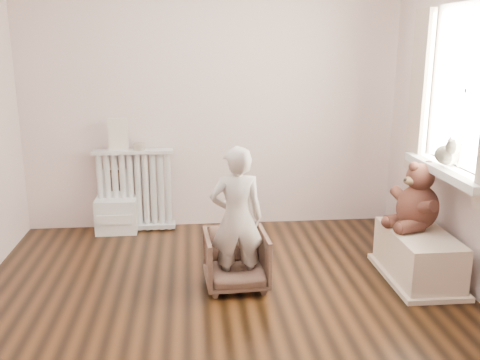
{
  "coord_description": "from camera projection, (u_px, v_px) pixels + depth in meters",
  "views": [
    {
      "loc": [
        -0.2,
        -3.33,
        1.79
      ],
      "look_at": [
        0.15,
        0.45,
        0.8
      ],
      "focal_mm": 40.0,
      "sensor_mm": 36.0,
      "label": 1
    }
  ],
  "objects": [
    {
      "name": "floor",
      "position": [
        224.0,
        309.0,
        3.68
      ],
      "size": [
        3.6,
        3.6,
        0.01
      ],
      "primitive_type": "cube",
      "color": "black",
      "rests_on": "ground"
    },
    {
      "name": "back_wall",
      "position": [
        211.0,
        94.0,
        5.09
      ],
      "size": [
        3.6,
        0.02,
        2.6
      ],
      "primitive_type": "cube",
      "color": "silver",
      "rests_on": "ground"
    },
    {
      "name": "front_wall",
      "position": [
        260.0,
        207.0,
        1.62
      ],
      "size": [
        3.6,
        0.02,
        2.6
      ],
      "primitive_type": "cube",
      "color": "silver",
      "rests_on": "ground"
    },
    {
      "name": "window",
      "position": [
        469.0,
        91.0,
        3.76
      ],
      "size": [
        0.03,
        0.9,
        1.1
      ],
      "primitive_type": "cube",
      "color": "white",
      "rests_on": "right_wall"
    },
    {
      "name": "window_sill",
      "position": [
        449.0,
        171.0,
        3.9
      ],
      "size": [
        0.22,
        1.1,
        0.06
      ],
      "primitive_type": "cube",
      "color": "silver",
      "rests_on": "right_wall"
    },
    {
      "name": "curtain_right",
      "position": [
        420.0,
        92.0,
        4.32
      ],
      "size": [
        0.06,
        0.26,
        1.3
      ],
      "primitive_type": "cube",
      "color": "beige",
      "rests_on": "right_wall"
    },
    {
      "name": "radiator",
      "position": [
        135.0,
        191.0,
        5.13
      ],
      "size": [
        0.75,
        0.14,
        0.8
      ],
      "primitive_type": "cube",
      "color": "silver",
      "rests_on": "floor"
    },
    {
      "name": "paper_doll",
      "position": [
        118.0,
        134.0,
        4.98
      ],
      "size": [
        0.18,
        0.02,
        0.3
      ],
      "primitive_type": "cube",
      "color": "beige",
      "rests_on": "radiator"
    },
    {
      "name": "tin_a",
      "position": [
        139.0,
        147.0,
        5.03
      ],
      "size": [
        0.11,
        0.11,
        0.06
      ],
      "primitive_type": "cylinder",
      "color": "#A59E8C",
      "rests_on": "radiator"
    },
    {
      "name": "toy_vanity",
      "position": [
        116.0,
        204.0,
        5.12
      ],
      "size": [
        0.39,
        0.28,
        0.61
      ],
      "primitive_type": "cube",
      "color": "silver",
      "rests_on": "floor"
    },
    {
      "name": "armchair",
      "position": [
        236.0,
        260.0,
        3.97
      ],
      "size": [
        0.48,
        0.5,
        0.43
      ],
      "primitive_type": "imported",
      "rotation": [
        0.0,
        0.0,
        0.06
      ],
      "color": "brown",
      "rests_on": "floor"
    },
    {
      "name": "child",
      "position": [
        237.0,
        219.0,
        3.84
      ],
      "size": [
        0.4,
        0.28,
        1.07
      ],
      "primitive_type": "imported",
      "rotation": [
        0.0,
        0.0,
        3.2
      ],
      "color": "beige",
      "rests_on": "armchair"
    },
    {
      "name": "toy_bench",
      "position": [
        418.0,
        254.0,
        4.11
      ],
      "size": [
        0.42,
        0.8,
        0.38
      ],
      "primitive_type": "cube",
      "color": "beige",
      "rests_on": "floor"
    },
    {
      "name": "teddy_bear",
      "position": [
        419.0,
        192.0,
        4.1
      ],
      "size": [
        0.5,
        0.43,
        0.52
      ],
      "primitive_type": null,
      "rotation": [
        0.0,
        0.0,
        0.26
      ],
      "color": "#391C15",
      "rests_on": "toy_bench"
    },
    {
      "name": "plush_cat",
      "position": [
        447.0,
        153.0,
        3.9
      ],
      "size": [
        0.22,
        0.29,
        0.22
      ],
      "primitive_type": null,
      "rotation": [
        0.0,
        0.0,
        0.21
      ],
      "color": "#656156",
      "rests_on": "window_sill"
    }
  ]
}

